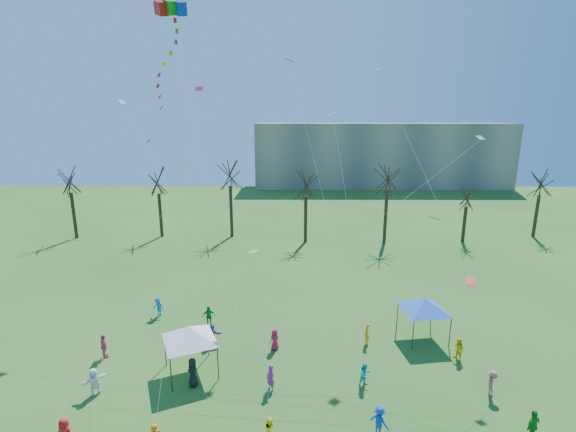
{
  "coord_description": "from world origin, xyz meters",
  "views": [
    {
      "loc": [
        0.21,
        -16.59,
        16.31
      ],
      "look_at": [
        0.06,
        5.0,
        11.0
      ],
      "focal_mm": 25.0,
      "sensor_mm": 36.0,
      "label": 1
    }
  ],
  "objects_px": {
    "big_box_kite": "(168,84)",
    "canopy_tent_blue": "(424,304)",
    "canopy_tent_white": "(189,334)",
    "distant_building": "(380,155)"
  },
  "relations": [
    {
      "from": "big_box_kite",
      "to": "canopy_tent_white",
      "type": "distance_m",
      "value": 15.82
    },
    {
      "from": "distant_building",
      "to": "canopy_tent_white",
      "type": "bearing_deg",
      "value": -110.56
    },
    {
      "from": "canopy_tent_white",
      "to": "canopy_tent_blue",
      "type": "distance_m",
      "value": 17.07
    },
    {
      "from": "big_box_kite",
      "to": "canopy_tent_blue",
      "type": "bearing_deg",
      "value": 5.1
    },
    {
      "from": "canopy_tent_white",
      "to": "canopy_tent_blue",
      "type": "bearing_deg",
      "value": 14.85
    },
    {
      "from": "big_box_kite",
      "to": "canopy_tent_white",
      "type": "relative_size",
      "value": 6.17
    },
    {
      "from": "big_box_kite",
      "to": "canopy_tent_white",
      "type": "xyz_separation_m",
      "value": [
        1.11,
        -2.8,
        -15.53
      ]
    },
    {
      "from": "canopy_tent_blue",
      "to": "big_box_kite",
      "type": "bearing_deg",
      "value": -174.9
    },
    {
      "from": "distant_building",
      "to": "canopy_tent_blue",
      "type": "distance_m",
      "value": 72.21
    },
    {
      "from": "distant_building",
      "to": "canopy_tent_blue",
      "type": "bearing_deg",
      "value": -99.42
    }
  ]
}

